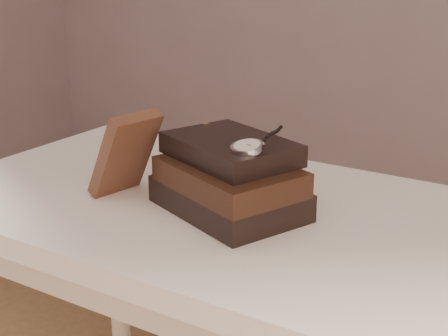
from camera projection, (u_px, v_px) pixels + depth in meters
The scene contains 5 objects.
table at pixel (207, 246), 1.19m from camera, with size 1.00×0.60×0.75m.
book_stack at pixel (230, 179), 1.09m from camera, with size 0.29×0.25×0.12m.
journal at pixel (125, 154), 1.15m from camera, with size 0.02×0.10×0.17m, color #3E2117.
pocket_watch at pixel (249, 146), 1.01m from camera, with size 0.07×0.16×0.02m.
eyeglasses at pixel (238, 150), 1.20m from camera, with size 0.14×0.15×0.05m.
Camera 1 is at (0.60, -0.55, 1.17)m, focal length 52.30 mm.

